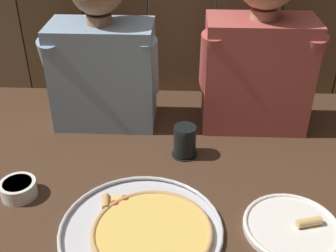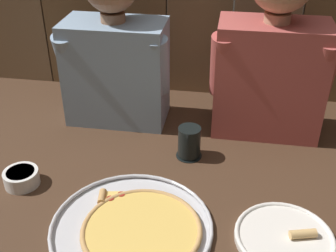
# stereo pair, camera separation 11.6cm
# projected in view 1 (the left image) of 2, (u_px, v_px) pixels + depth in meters

# --- Properties ---
(ground_plane) EXTENTS (3.20, 3.20, 0.00)m
(ground_plane) POSITION_uv_depth(u_px,v_px,m) (176.00, 201.00, 1.17)
(ground_plane) COLOR #422B1C
(pizza_tray) EXTENTS (0.41, 0.41, 0.03)m
(pizza_tray) POSITION_uv_depth(u_px,v_px,m) (146.00, 230.00, 1.07)
(pizza_tray) COLOR silver
(pizza_tray) RESTS_ON ground
(dinner_plate) EXTENTS (0.24, 0.24, 0.03)m
(dinner_plate) POSITION_uv_depth(u_px,v_px,m) (292.00, 227.00, 1.08)
(dinner_plate) COLOR white
(dinner_plate) RESTS_ON ground
(drinking_glass) EXTENTS (0.08, 0.08, 0.10)m
(drinking_glass) POSITION_uv_depth(u_px,v_px,m) (185.00, 141.00, 1.33)
(drinking_glass) COLOR black
(drinking_glass) RESTS_ON ground
(dipping_bowl) EXTENTS (0.10, 0.10, 0.04)m
(dipping_bowl) POSITION_uv_depth(u_px,v_px,m) (18.00, 188.00, 1.18)
(dipping_bowl) COLOR white
(dipping_bowl) RESTS_ON ground
(diner_left) EXTENTS (0.38, 0.20, 0.56)m
(diner_left) POSITION_uv_depth(u_px,v_px,m) (102.00, 52.00, 1.41)
(diner_left) COLOR #849EB7
(diner_left) RESTS_ON ground
(diner_right) EXTENTS (0.38, 0.20, 0.61)m
(diner_right) POSITION_uv_depth(u_px,v_px,m) (260.00, 43.00, 1.37)
(diner_right) COLOR #AD4C47
(diner_right) RESTS_ON ground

